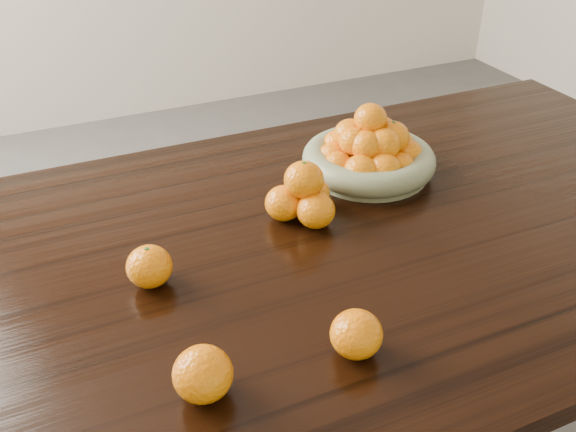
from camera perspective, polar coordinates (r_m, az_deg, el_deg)
name	(u,v)px	position (r m, az deg, el deg)	size (l,w,h in m)	color
dining_table	(301,281)	(1.25, 1.13, -5.79)	(2.00, 1.00, 0.75)	black
fruit_bowl	(370,153)	(1.42, 7.27, 5.53)	(0.29, 0.29, 0.16)	gray
orange_pyramid	(304,196)	(1.24, 1.40, 1.78)	(0.14, 0.14, 0.12)	orange
loose_orange_0	(149,266)	(1.10, -12.23, -4.41)	(0.08, 0.08, 0.07)	orange
loose_orange_1	(203,374)	(0.90, -7.58, -13.75)	(0.08, 0.08, 0.08)	orange
loose_orange_2	(356,334)	(0.95, 6.09, -10.40)	(0.08, 0.08, 0.07)	orange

